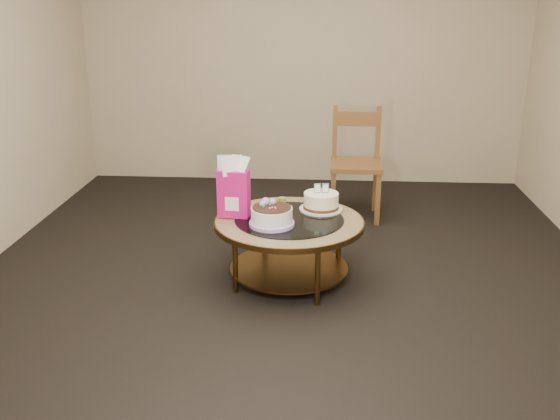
# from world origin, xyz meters

# --- Properties ---
(ground) EXTENTS (5.00, 5.00, 0.00)m
(ground) POSITION_xyz_m (0.00, 0.00, 0.00)
(ground) COLOR black
(ground) RESTS_ON ground
(room_walls) EXTENTS (4.52, 5.02, 2.61)m
(room_walls) POSITION_xyz_m (0.00, 0.00, 1.54)
(room_walls) COLOR #BCAB8E
(room_walls) RESTS_ON ground
(coffee_table) EXTENTS (1.02, 1.02, 0.46)m
(coffee_table) POSITION_xyz_m (0.00, -0.00, 0.38)
(coffee_table) COLOR #543918
(coffee_table) RESTS_ON ground
(decorated_cake) EXTENTS (0.30, 0.30, 0.17)m
(decorated_cake) POSITION_xyz_m (-0.11, -0.12, 0.51)
(decorated_cake) COLOR #B291CD
(decorated_cake) RESTS_ON coffee_table
(cream_cake) EXTENTS (0.30, 0.30, 0.19)m
(cream_cake) POSITION_xyz_m (0.21, 0.21, 0.52)
(cream_cake) COLOR silver
(cream_cake) RESTS_ON coffee_table
(gift_bag) EXTENTS (0.22, 0.17, 0.42)m
(gift_bag) POSITION_xyz_m (-0.38, 0.04, 0.66)
(gift_bag) COLOR #D11369
(gift_bag) RESTS_ON coffee_table
(pillar_candle) EXTENTS (0.12, 0.12, 0.08)m
(pillar_candle) POSITION_xyz_m (-0.06, 0.24, 0.48)
(pillar_candle) COLOR #D7C158
(pillar_candle) RESTS_ON coffee_table
(dining_chair) EXTENTS (0.45, 0.45, 0.97)m
(dining_chair) POSITION_xyz_m (0.51, 1.39, 0.49)
(dining_chair) COLOR brown
(dining_chair) RESTS_ON ground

